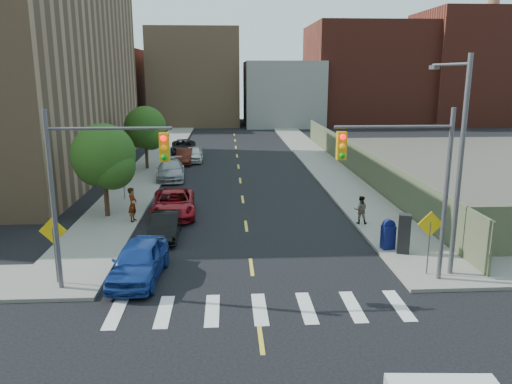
{
  "coord_description": "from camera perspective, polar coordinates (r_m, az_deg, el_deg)",
  "views": [
    {
      "loc": [
        -0.99,
        -12.39,
        8.27
      ],
      "look_at": [
        0.53,
        13.73,
        2.0
      ],
      "focal_mm": 35.0,
      "sensor_mm": 36.0,
      "label": 1
    }
  ],
  "objects": [
    {
      "name": "parked_car_white",
      "position": [
        47.97,
        -7.15,
        4.32
      ],
      "size": [
        1.74,
        4.25,
        1.44
      ],
      "primitive_type": "imported",
      "rotation": [
        0.0,
        0.0,
        0.01
      ],
      "color": "silver",
      "rests_on": "ground"
    },
    {
      "name": "streetlight_ne",
      "position": [
        21.58,
        21.97,
        4.37
      ],
      "size": [
        0.25,
        3.7,
        9.0
      ],
      "color": "#59595E",
      "rests_on": "ground"
    },
    {
      "name": "parked_car_black",
      "position": [
        25.98,
        -10.3,
        -3.79
      ],
      "size": [
        1.41,
        3.97,
        1.3
      ],
      "primitive_type": "imported",
      "rotation": [
        0.0,
        0.0,
        0.01
      ],
      "color": "black",
      "rests_on": "ground"
    },
    {
      "name": "sidewalk_nw",
      "position": [
        54.92,
        -10.4,
        4.67
      ],
      "size": [
        3.5,
        73.0,
        0.15
      ],
      "primitive_type": "cube",
      "color": "gray",
      "rests_on": "ground"
    },
    {
      "name": "mailbox",
      "position": [
        24.39,
        14.87,
        -4.71
      ],
      "size": [
        0.64,
        0.52,
        1.44
      ],
      "rotation": [
        0.0,
        0.0,
        0.13
      ],
      "color": "navy",
      "rests_on": "sidewalk_ne"
    },
    {
      "name": "signal_ne",
      "position": [
        20.02,
        17.13,
        2.1
      ],
      "size": [
        4.59,
        0.3,
        7.0
      ],
      "color": "#59595E",
      "rests_on": "ground"
    },
    {
      "name": "ground",
      "position": [
        14.93,
        1.09,
        -20.17
      ],
      "size": [
        160.0,
        160.0,
        0.0
      ],
      "primitive_type": "plane",
      "color": "black",
      "rests_on": "ground"
    },
    {
      "name": "bg_bldg_midwest",
      "position": [
        84.54,
        -6.91,
        12.86
      ],
      "size": [
        14.0,
        16.0,
        15.0
      ],
      "primitive_type": "cube",
      "color": "#8C6B4C",
      "rests_on": "ground"
    },
    {
      "name": "fence_north",
      "position": [
        42.34,
        11.22,
        3.67
      ],
      "size": [
        0.12,
        44.0,
        2.5
      ],
      "primitive_type": "cube",
      "color": "#555F42",
      "rests_on": "ground"
    },
    {
      "name": "pedestrian_east",
      "position": [
        28.03,
        11.87,
        -2.0
      ],
      "size": [
        0.87,
        0.75,
        1.55
      ],
      "primitive_type": "imported",
      "rotation": [
        0.0,
        0.0,
        2.9
      ],
      "color": "gray",
      "rests_on": "sidewalk_ne"
    },
    {
      "name": "tree_west_near",
      "position": [
        29.67,
        -16.99,
        3.59
      ],
      "size": [
        3.66,
        3.64,
        5.52
      ],
      "color": "#332114",
      "rests_on": "ground"
    },
    {
      "name": "sidewalk_ne",
      "position": [
        55.2,
        5.83,
        4.87
      ],
      "size": [
        3.5,
        73.0,
        0.15
      ],
      "primitive_type": "cube",
      "color": "gray",
      "rests_on": "ground"
    },
    {
      "name": "bg_bldg_west",
      "position": [
        85.05,
        -17.99,
        11.31
      ],
      "size": [
        14.0,
        18.0,
        12.0
      ],
      "primitive_type": "cube",
      "color": "#592319",
      "rests_on": "ground"
    },
    {
      "name": "warn_sign_ne",
      "position": [
        21.52,
        19.25,
        -4.25
      ],
      "size": [
        1.06,
        0.06,
        2.83
      ],
      "color": "#59595E",
      "rests_on": "ground"
    },
    {
      "name": "parked_car_blue",
      "position": [
        21.1,
        -13.23,
        -7.65
      ],
      "size": [
        2.21,
        4.78,
        1.59
      ],
      "primitive_type": "imported",
      "rotation": [
        0.0,
        0.0,
        -0.07
      ],
      "color": "navy",
      "rests_on": "ground"
    },
    {
      "name": "smokestack",
      "position": [
        93.11,
        25.18,
        15.78
      ],
      "size": [
        1.8,
        1.8,
        28.0
      ],
      "primitive_type": "cylinder",
      "color": "#8C6B4C",
      "rests_on": "ground"
    },
    {
      "name": "pedestrian_west",
      "position": [
        28.62,
        -13.92,
        -1.41
      ],
      "size": [
        0.54,
        0.75,
        1.93
      ],
      "primitive_type": "imported",
      "rotation": [
        0.0,
        0.0,
        1.45
      ],
      "color": "gray",
      "rests_on": "sidewalk_nw"
    },
    {
      "name": "bg_bldg_east",
      "position": [
        87.46,
        12.22,
        13.0
      ],
      "size": [
        18.0,
        18.0,
        16.0
      ],
      "primitive_type": "cube",
      "color": "#592319",
      "rests_on": "ground"
    },
    {
      "name": "bg_bldg_center",
      "position": [
        82.94,
        2.95,
        11.2
      ],
      "size": [
        12.0,
        16.0,
        10.0
      ],
      "primitive_type": "cube",
      "color": "gray",
      "rests_on": "ground"
    },
    {
      "name": "parked_car_maroon",
      "position": [
        47.04,
        -8.16,
        4.06
      ],
      "size": [
        1.47,
        4.15,
        1.36
      ],
      "primitive_type": "imported",
      "rotation": [
        0.0,
        0.0,
        -0.01
      ],
      "color": "#42150D",
      "rests_on": "ground"
    },
    {
      "name": "warn_sign_midwest",
      "position": [
        33.69,
        -14.95,
        2.28
      ],
      "size": [
        1.06,
        0.06,
        2.83
      ],
      "color": "#59595E",
      "rests_on": "ground"
    },
    {
      "name": "tree_west_far",
      "position": [
        44.26,
        -12.53,
        6.94
      ],
      "size": [
        3.66,
        3.64,
        5.52
      ],
      "color": "#332114",
      "rests_on": "ground"
    },
    {
      "name": "payphone",
      "position": [
        23.92,
        16.56,
        -4.6
      ],
      "size": [
        0.66,
        0.6,
        1.85
      ],
      "primitive_type": "cube",
      "rotation": [
        0.0,
        0.0,
        -0.31
      ],
      "color": "black",
      "rests_on": "sidewalk_ne"
    },
    {
      "name": "bg_bldg_fareast",
      "position": [
        91.15,
        22.59,
        12.94
      ],
      "size": [
        14.0,
        16.0,
        18.0
      ],
      "primitive_type": "cube",
      "color": "#592319",
      "rests_on": "ground"
    },
    {
      "name": "warn_sign_nw",
      "position": [
        21.04,
        -22.14,
        -4.91
      ],
      "size": [
        1.06,
        0.06,
        2.83
      ],
      "color": "#59595E",
      "rests_on": "ground"
    },
    {
      "name": "parked_car_silver",
      "position": [
        40.19,
        -9.73,
        2.51
      ],
      "size": [
        2.52,
        5.38,
        1.52
      ],
      "primitive_type": "imported",
      "rotation": [
        0.0,
        0.0,
        0.08
      ],
      "color": "#94969B",
      "rests_on": "ground"
    },
    {
      "name": "signal_nw",
      "position": [
        19.42,
        -18.18,
        1.69
      ],
      "size": [
        4.59,
        0.3,
        7.0
      ],
      "color": "#59595E",
      "rests_on": "ground"
    },
    {
      "name": "parked_car_grey",
      "position": [
        52.32,
        -8.28,
        5.09
      ],
      "size": [
        2.92,
        5.66,
        1.53
      ],
      "primitive_type": "imported",
      "rotation": [
        0.0,
        0.0,
        0.07
      ],
      "color": "black",
      "rests_on": "ground"
    },
    {
      "name": "parked_car_red",
      "position": [
        29.92,
        -9.39,
        -1.27
      ],
      "size": [
        2.87,
        5.52,
        1.49
      ],
      "primitive_type": "imported",
      "rotation": [
        0.0,
        0.0,
        0.08
      ],
      "color": "maroon",
      "rests_on": "ground"
    }
  ]
}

